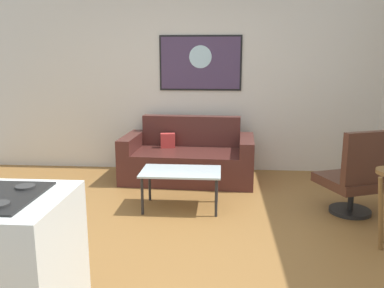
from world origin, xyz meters
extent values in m
cube|color=brown|center=(0.00, 0.00, -0.02)|extent=(6.40, 6.40, 0.04)
cube|color=beige|center=(0.00, 2.42, 1.40)|extent=(6.40, 0.05, 2.80)
cube|color=#47211D|center=(-0.07, 1.82, 0.20)|extent=(1.42, 0.94, 0.41)
cube|color=#47211D|center=(-0.05, 2.17, 0.62)|extent=(1.38, 0.23, 0.42)
cube|color=#47211D|center=(-0.85, 1.86, 0.30)|extent=(0.22, 0.88, 0.60)
cube|color=#47211D|center=(0.71, 1.78, 0.30)|extent=(0.22, 0.88, 0.60)
cube|color=#B53331|center=(-0.37, 1.99, 0.51)|extent=(0.21, 0.13, 0.20)
cube|color=silver|center=(-0.06, 0.78, 0.42)|extent=(0.86, 0.52, 0.02)
cylinder|color=#232326|center=(-0.45, 0.56, 0.20)|extent=(0.03, 0.03, 0.41)
cylinder|color=#232326|center=(0.33, 0.56, 0.20)|extent=(0.03, 0.03, 0.41)
cylinder|color=#232326|center=(-0.45, 0.99, 0.20)|extent=(0.03, 0.03, 0.41)
cylinder|color=#232326|center=(0.33, 0.99, 0.20)|extent=(0.03, 0.03, 0.41)
cylinder|color=black|center=(1.76, 0.77, 0.02)|extent=(0.43, 0.43, 0.04)
cylinder|color=black|center=(1.76, 0.77, 0.20)|extent=(0.06, 0.06, 0.32)
cube|color=#48281B|center=(1.76, 0.77, 0.35)|extent=(0.79, 0.78, 0.10)
cube|color=#48281B|center=(1.85, 0.55, 0.67)|extent=(0.60, 0.30, 0.53)
cylinder|color=brown|center=(1.73, -0.10, 0.33)|extent=(0.13, 0.09, 0.67)
cylinder|color=#2D2D2D|center=(-0.73, -1.31, 0.91)|extent=(0.11, 0.11, 0.01)
cube|color=black|center=(0.06, 2.39, 1.56)|extent=(1.17, 0.01, 0.77)
cube|color=#453450|center=(0.06, 2.38, 1.56)|extent=(1.12, 0.02, 0.72)
cylinder|color=#AACDD7|center=(0.06, 2.37, 1.64)|extent=(0.32, 0.01, 0.32)
camera|label=1|loc=(0.38, -3.41, 1.63)|focal=37.58mm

